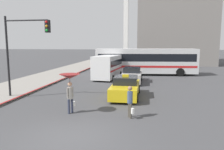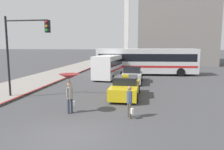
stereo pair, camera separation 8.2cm
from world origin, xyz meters
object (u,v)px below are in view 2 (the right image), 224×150
Objects in this scene: sedan_red at (132,75)px; traffic_light at (24,42)px; pedestrian_man at (130,100)px; taxi at (125,87)px; city_bus at (146,60)px; monument_cross at (127,4)px; pedestrian_with_umbrella at (69,81)px; ambulance_van at (108,66)px.

sedan_red is 10.65m from traffic_light.
pedestrian_man is (0.62, -10.54, 0.23)m from sedan_red.
taxi is 0.36× the size of city_bus.
monument_cross reaches higher than taxi.
sedan_red is at bearing 49.00° from traffic_light.
monument_cross reaches higher than city_bus.
city_bus reaches higher than sedan_red.
pedestrian_with_umbrella is 0.39× the size of traffic_light.
taxi is at bearing 167.96° from city_bus.
sedan_red is at bearing -82.95° from monument_cross.
traffic_light reaches higher than sedan_red.
pedestrian_with_umbrella is at bearing -89.39° from monument_cross.
city_bus is at bearing 151.33° from pedestrian_man.
traffic_light reaches higher than taxi.
city_bus reaches higher than pedestrian_man.
ambulance_van is 2.70× the size of pedestrian_with_umbrella.
pedestrian_with_umbrella is 1.31× the size of pedestrian_man.
city_bus is 15.64m from traffic_light.
pedestrian_with_umbrella is at bearing 58.55° from taxi.
monument_cross is (-0.22, 21.83, 10.28)m from ambulance_van.
monument_cross is at bearing 7.30° from city_bus.
monument_cross reaches higher than pedestrian_man.
city_bus is at bearing -96.33° from taxi.
sedan_red is 10.56m from pedestrian_man.
monument_cross is at bearing -83.12° from ambulance_van.
city_bus is at bearing -76.99° from monument_cross.
taxi is at bearing -1.73° from pedestrian_with_umbrella.
sedan_red is at bearing 149.05° from ambulance_van.
city_bus is 5.70× the size of pedestrian_with_umbrella.
pedestrian_man is at bearing 172.01° from city_bus.
traffic_light is at bearing -96.70° from monument_cross.
traffic_light reaches higher than pedestrian_man.
monument_cross is (-2.92, 30.03, 10.99)m from taxi.
traffic_light is at bearing 13.25° from taxi.
pedestrian_man is at bearing 98.51° from taxi.
ambulance_van reaches higher than pedestrian_with_umbrella.
ambulance_van is 5.37m from city_bus.
taxi is at bearing 89.61° from sedan_red.
pedestrian_man is 36.27m from monument_cross.
taxi is 0.98× the size of sedan_red.
taxi is at bearing 114.54° from ambulance_van.
pedestrian_with_umbrella reaches higher than sedan_red.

